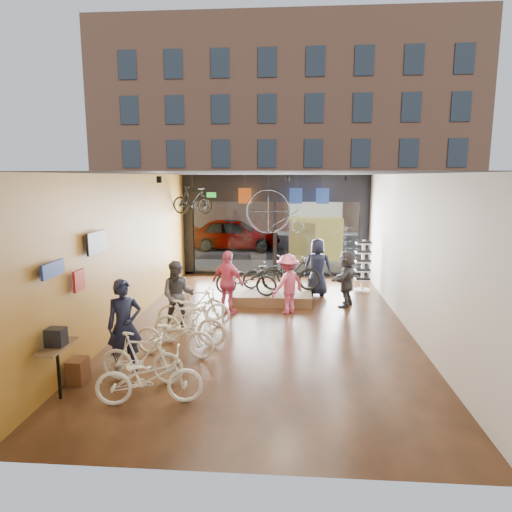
# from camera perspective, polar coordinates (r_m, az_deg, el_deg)

# --- Properties ---
(ground_plane) EXTENTS (7.00, 12.00, 0.04)m
(ground_plane) POSITION_cam_1_polar(r_m,az_deg,el_deg) (11.84, 1.31, -8.58)
(ground_plane) COLOR black
(ground_plane) RESTS_ON ground
(ceiling) EXTENTS (7.00, 12.00, 0.04)m
(ceiling) POSITION_cam_1_polar(r_m,az_deg,el_deg) (11.23, 1.39, 10.34)
(ceiling) COLOR black
(ceiling) RESTS_ON ground
(wall_left) EXTENTS (0.04, 12.00, 3.80)m
(wall_left) POSITION_cam_1_polar(r_m,az_deg,el_deg) (12.08, -15.57, 0.81)
(wall_left) COLOR olive
(wall_left) RESTS_ON ground
(wall_right) EXTENTS (0.04, 12.00, 3.80)m
(wall_right) POSITION_cam_1_polar(r_m,az_deg,el_deg) (11.74, 18.77, 0.39)
(wall_right) COLOR beige
(wall_right) RESTS_ON ground
(wall_back) EXTENTS (7.00, 0.04, 3.80)m
(wall_back) POSITION_cam_1_polar(r_m,az_deg,el_deg) (5.54, -2.00, -9.44)
(wall_back) COLOR beige
(wall_back) RESTS_ON ground
(storefront) EXTENTS (7.00, 0.26, 3.80)m
(storefront) POSITION_cam_1_polar(r_m,az_deg,el_deg) (17.32, 2.40, 3.83)
(storefront) COLOR black
(storefront) RESTS_ON ground
(exit_sign) EXTENTS (0.35, 0.06, 0.18)m
(exit_sign) POSITION_cam_1_polar(r_m,az_deg,el_deg) (17.37, -5.60, 7.61)
(exit_sign) COLOR #198C26
(exit_sign) RESTS_ON storefront
(street_road) EXTENTS (30.00, 18.00, 0.02)m
(street_road) POSITION_cam_1_polar(r_m,az_deg,el_deg) (26.49, 3.05, 1.78)
(street_road) COLOR black
(street_road) RESTS_ON ground
(sidewalk_near) EXTENTS (30.00, 2.40, 0.12)m
(sidewalk_near) POSITION_cam_1_polar(r_m,az_deg,el_deg) (18.79, 2.49, -1.37)
(sidewalk_near) COLOR slate
(sidewalk_near) RESTS_ON ground
(sidewalk_far) EXTENTS (30.00, 2.00, 0.12)m
(sidewalk_far) POSITION_cam_1_polar(r_m,az_deg,el_deg) (30.44, 3.23, 2.97)
(sidewalk_far) COLOR slate
(sidewalk_far) RESTS_ON ground
(opposite_building) EXTENTS (26.00, 5.00, 14.00)m
(opposite_building) POSITION_cam_1_polar(r_m,az_deg,el_deg) (32.88, 3.44, 15.60)
(opposite_building) COLOR brown
(opposite_building) RESTS_ON ground
(street_car) EXTENTS (4.77, 1.92, 1.62)m
(street_car) POSITION_cam_1_polar(r_m,az_deg,el_deg) (23.58, -2.79, 2.79)
(street_car) COLOR gray
(street_car) RESTS_ON street_road
(box_truck) EXTENTS (2.39, 7.16, 2.82)m
(box_truck) POSITION_cam_1_polar(r_m,az_deg,el_deg) (22.36, 7.22, 3.88)
(box_truck) COLOR silver
(box_truck) RESTS_ON street_road
(floor_bike_0) EXTENTS (1.84, 0.91, 0.93)m
(floor_bike_0) POSITION_cam_1_polar(r_m,az_deg,el_deg) (7.99, -13.20, -14.54)
(floor_bike_0) COLOR white
(floor_bike_0) RESTS_ON ground_plane
(floor_bike_1) EXTENTS (1.62, 0.59, 0.95)m
(floor_bike_1) POSITION_cam_1_polar(r_m,az_deg,el_deg) (8.77, -14.09, -12.22)
(floor_bike_1) COLOR white
(floor_bike_1) RESTS_ON ground_plane
(floor_bike_2) EXTENTS (1.85, 0.91, 0.93)m
(floor_bike_2) POSITION_cam_1_polar(r_m,az_deg,el_deg) (9.82, -10.16, -9.71)
(floor_bike_2) COLOR white
(floor_bike_2) RESTS_ON ground_plane
(floor_bike_3) EXTENTS (1.76, 0.75, 1.02)m
(floor_bike_3) POSITION_cam_1_polar(r_m,az_deg,el_deg) (10.39, -8.35, -8.27)
(floor_bike_3) COLOR white
(floor_bike_3) RESTS_ON ground_plane
(floor_bike_4) EXTENTS (1.88, 0.93, 0.95)m
(floor_bike_4) POSITION_cam_1_polar(r_m,az_deg,el_deg) (11.55, -7.75, -6.59)
(floor_bike_4) COLOR white
(floor_bike_4) RESTS_ON ground_plane
(floor_bike_5) EXTENTS (1.57, 0.58, 0.92)m
(floor_bike_5) POSITION_cam_1_polar(r_m,az_deg,el_deg) (12.12, -7.45, -5.85)
(floor_bike_5) COLOR white
(floor_bike_5) RESTS_ON ground_plane
(display_platform) EXTENTS (2.40, 1.80, 0.30)m
(display_platform) POSITION_cam_1_polar(r_m,az_deg,el_deg) (14.01, 1.97, -4.92)
(display_platform) COLOR brown
(display_platform) RESTS_ON ground_plane
(display_bike_left) EXTENTS (1.88, 0.81, 0.96)m
(display_bike_left) POSITION_cam_1_polar(r_m,az_deg,el_deg) (13.31, -1.24, -2.92)
(display_bike_left) COLOR black
(display_bike_left) RESTS_ON display_platform
(display_bike_mid) EXTENTS (1.83, 0.64, 1.08)m
(display_bike_mid) POSITION_cam_1_polar(r_m,az_deg,el_deg) (13.87, 4.43, -2.16)
(display_bike_mid) COLOR black
(display_bike_mid) RESTS_ON display_platform
(display_bike_right) EXTENTS (1.87, 1.46, 0.95)m
(display_bike_right) POSITION_cam_1_polar(r_m,az_deg,el_deg) (14.34, 1.59, -2.01)
(display_bike_right) COLOR black
(display_bike_right) RESTS_ON display_platform
(customer_0) EXTENTS (0.79, 0.70, 1.82)m
(customer_0) POSITION_cam_1_polar(r_m,az_deg,el_deg) (9.21, -16.11, -8.37)
(customer_0) COLOR #161C33
(customer_0) RESTS_ON ground_plane
(customer_1) EXTENTS (0.90, 0.74, 1.71)m
(customer_1) POSITION_cam_1_polar(r_m,az_deg,el_deg) (11.40, -9.72, -4.87)
(customer_1) COLOR #3F3F44
(customer_1) RESTS_ON ground_plane
(customer_2) EXTENTS (1.11, 0.89, 1.76)m
(customer_2) POSITION_cam_1_polar(r_m,az_deg,el_deg) (12.50, -3.51, -3.31)
(customer_2) COLOR #CC4C72
(customer_2) RESTS_ON ground_plane
(customer_3) EXTENTS (1.20, 1.18, 1.66)m
(customer_3) POSITION_cam_1_polar(r_m,az_deg,el_deg) (12.55, 4.01, -3.50)
(customer_3) COLOR #CC4C72
(customer_3) RESTS_ON ground_plane
(customer_4) EXTENTS (0.97, 0.71, 1.82)m
(customer_4) POSITION_cam_1_polar(r_m,az_deg,el_deg) (14.54, 7.69, -1.38)
(customer_4) COLOR #161C33
(customer_4) RESTS_ON ground_plane
(customer_5) EXTENTS (1.02, 1.60, 1.65)m
(customer_5) POSITION_cam_1_polar(r_m,az_deg,el_deg) (13.49, 11.23, -2.74)
(customer_5) COLOR #3F3F44
(customer_5) RESTS_ON ground_plane
(sunglasses_rack) EXTENTS (0.58, 0.52, 1.72)m
(sunglasses_rack) POSITION_cam_1_polar(r_m,az_deg,el_deg) (15.22, 13.21, -1.24)
(sunglasses_rack) COLOR white
(sunglasses_rack) RESTS_ON ground_plane
(wall_merch) EXTENTS (0.40, 2.40, 2.60)m
(wall_merch) POSITION_cam_1_polar(r_m,az_deg,el_deg) (9.01, -22.11, -6.52)
(wall_merch) COLOR navy
(wall_merch) RESTS_ON wall_left
(penny_farthing) EXTENTS (1.92, 0.06, 1.53)m
(penny_farthing) POSITION_cam_1_polar(r_m,az_deg,el_deg) (15.83, 2.70, 5.43)
(penny_farthing) COLOR black
(penny_farthing) RESTS_ON ceiling
(hung_bike) EXTENTS (1.64, 0.94, 0.95)m
(hung_bike) POSITION_cam_1_polar(r_m,az_deg,el_deg) (15.79, -7.93, 6.88)
(hung_bike) COLOR black
(hung_bike) RESTS_ON ceiling
(jersey_left) EXTENTS (0.45, 0.03, 0.55)m
(jersey_left) POSITION_cam_1_polar(r_m,az_deg,el_deg) (16.51, -1.42, 7.54)
(jersey_left) COLOR #CC5919
(jersey_left) RESTS_ON ceiling
(jersey_mid) EXTENTS (0.45, 0.03, 0.55)m
(jersey_mid) POSITION_cam_1_polar(r_m,az_deg,el_deg) (16.43, 5.00, 7.49)
(jersey_mid) COLOR #1E3F99
(jersey_mid) RESTS_ON ceiling
(jersey_right) EXTENTS (0.45, 0.03, 0.55)m
(jersey_right) POSITION_cam_1_polar(r_m,az_deg,el_deg) (16.47, 8.33, 7.43)
(jersey_right) COLOR #1E3F99
(jersey_right) RESTS_ON ceiling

